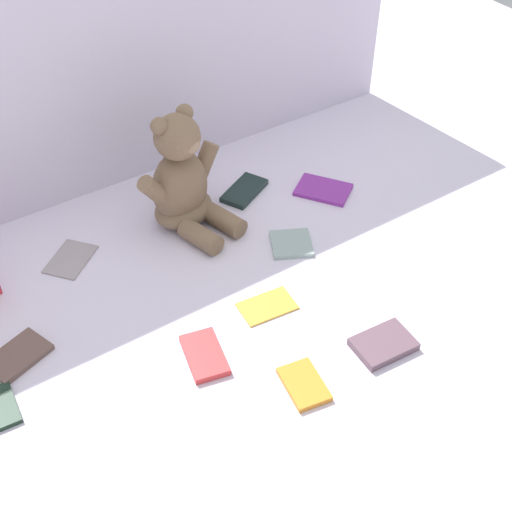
% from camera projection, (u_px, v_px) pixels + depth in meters
% --- Properties ---
extents(ground_plane, '(3.20, 3.20, 0.00)m').
position_uv_depth(ground_plane, '(233.00, 263.00, 1.52)').
color(ground_plane, silver).
extents(backdrop_drape, '(1.50, 0.03, 0.70)m').
position_uv_depth(backdrop_drape, '(129.00, 43.00, 1.55)').
color(backdrop_drape, silver).
rests_on(backdrop_drape, ground_plane).
extents(teddy_bear, '(0.24, 0.23, 0.29)m').
position_uv_depth(teddy_bear, '(183.00, 184.00, 1.56)').
color(teddy_bear, '#7A6047').
rests_on(teddy_bear, ground_plane).
extents(book_case_0, '(0.12, 0.09, 0.02)m').
position_uv_depth(book_case_0, '(383.00, 344.00, 1.34)').
color(book_case_0, '#5E4550').
rests_on(book_case_0, ground_plane).
extents(book_case_2, '(0.12, 0.12, 0.01)m').
position_uv_depth(book_case_2, '(291.00, 244.00, 1.56)').
color(book_case_2, '#8EA69F').
rests_on(book_case_2, ground_plane).
extents(book_case_4, '(0.15, 0.16, 0.01)m').
position_uv_depth(book_case_4, '(323.00, 190.00, 1.71)').
color(book_case_4, purple).
rests_on(book_case_4, ground_plane).
extents(book_case_5, '(0.12, 0.08, 0.01)m').
position_uv_depth(book_case_5, '(267.00, 305.00, 1.42)').
color(book_case_5, gold).
rests_on(book_case_5, ground_plane).
extents(book_case_6, '(0.14, 0.12, 0.01)m').
position_uv_depth(book_case_6, '(244.00, 191.00, 1.71)').
color(book_case_6, black).
rests_on(book_case_6, ground_plane).
extents(book_case_7, '(0.14, 0.14, 0.01)m').
position_uv_depth(book_case_7, '(70.00, 259.00, 1.53)').
color(book_case_7, gray).
rests_on(book_case_7, ground_plane).
extents(book_case_8, '(0.08, 0.11, 0.01)m').
position_uv_depth(book_case_8, '(304.00, 384.00, 1.27)').
color(book_case_8, orange).
rests_on(book_case_8, ground_plane).
extents(book_case_9, '(0.09, 0.13, 0.01)m').
position_uv_depth(book_case_9, '(204.00, 355.00, 1.32)').
color(book_case_9, red).
rests_on(book_case_9, ground_plane).
extents(book_case_10, '(0.14, 0.11, 0.01)m').
position_uv_depth(book_case_10, '(18.00, 357.00, 1.32)').
color(book_case_10, brown).
rests_on(book_case_10, ground_plane).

